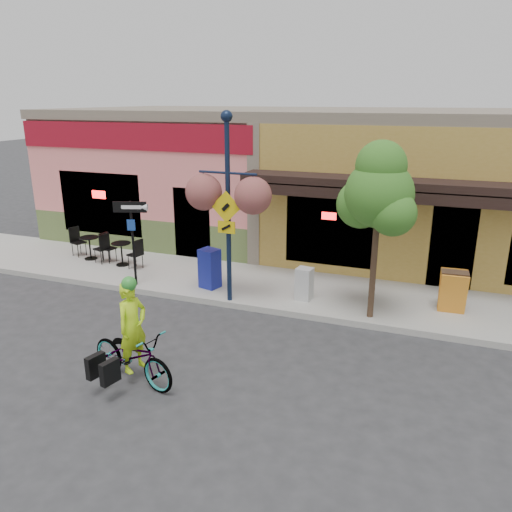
% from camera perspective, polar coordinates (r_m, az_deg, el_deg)
% --- Properties ---
extents(ground, '(90.00, 90.00, 0.00)m').
position_cam_1_polar(ground, '(11.56, -1.58, -7.26)').
color(ground, '#2D2D30').
rests_on(ground, ground).
extents(sidewalk, '(24.00, 3.00, 0.15)m').
position_cam_1_polar(sidewalk, '(13.26, 1.65, -3.55)').
color(sidewalk, '#9E9B93').
rests_on(sidewalk, ground).
extents(curb, '(24.00, 0.12, 0.15)m').
position_cam_1_polar(curb, '(11.99, -0.60, -5.90)').
color(curb, '#A8A59E').
rests_on(curb, ground).
extents(building, '(18.20, 8.20, 4.50)m').
position_cam_1_polar(building, '(17.85, 7.48, 9.07)').
color(building, '#F77D7A').
rests_on(building, ground).
extents(bicycle, '(2.02, 1.11, 1.01)m').
position_cam_1_polar(bicycle, '(9.28, -13.93, -10.98)').
color(bicycle, maroon).
rests_on(bicycle, ground).
extents(cyclist_rider, '(0.52, 0.67, 1.64)m').
position_cam_1_polar(cyclist_rider, '(9.11, -13.82, -9.29)').
color(cyclist_rider, '#C1F419').
rests_on(cyclist_rider, ground).
extents(lamp_post, '(1.44, 0.60, 4.47)m').
position_cam_1_polar(lamp_post, '(11.58, -3.20, 5.26)').
color(lamp_post, '#121E3A').
rests_on(lamp_post, sidewalk).
extents(one_way_sign, '(0.87, 0.44, 2.23)m').
position_cam_1_polar(one_way_sign, '(13.25, -13.85, 1.37)').
color(one_way_sign, black).
rests_on(one_way_sign, sidewalk).
extents(cafe_set_left, '(1.67, 1.15, 0.91)m').
position_cam_1_polar(cafe_set_left, '(15.96, -18.48, 1.24)').
color(cafe_set_left, black).
rests_on(cafe_set_left, sidewalk).
extents(cafe_set_right, '(1.62, 1.06, 0.89)m').
position_cam_1_polar(cafe_set_right, '(15.10, -15.12, 0.60)').
color(cafe_set_right, black).
rests_on(cafe_set_right, sidewalk).
extents(newspaper_box_blue, '(0.56, 0.52, 1.03)m').
position_cam_1_polar(newspaper_box_blue, '(12.92, -5.31, -1.41)').
color(newspaper_box_blue, navy).
rests_on(newspaper_box_blue, sidewalk).
extents(newspaper_box_grey, '(0.42, 0.39, 0.80)m').
position_cam_1_polar(newspaper_box_grey, '(12.18, 5.53, -3.18)').
color(newspaper_box_grey, '#B8B8B8').
rests_on(newspaper_box_grey, sidewalk).
extents(street_tree, '(1.90, 1.90, 3.96)m').
position_cam_1_polar(street_tree, '(10.99, 13.57, 2.72)').
color(street_tree, '#3D7A26').
rests_on(street_tree, sidewalk).
extents(sandwich_board, '(0.61, 0.46, 0.98)m').
position_cam_1_polar(sandwich_board, '(12.10, 21.62, -4.10)').
color(sandwich_board, orange).
rests_on(sandwich_board, sidewalk).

